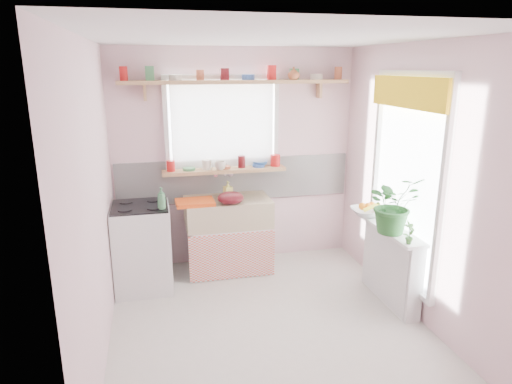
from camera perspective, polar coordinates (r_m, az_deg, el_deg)
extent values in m
plane|color=silver|center=(4.32, 1.65, -16.47)|extent=(3.20, 3.20, 0.00)
plane|color=white|center=(3.68, 1.96, 18.79)|extent=(3.20, 3.20, 0.00)
plane|color=silver|center=(5.33, -2.60, 4.25)|extent=(2.80, 0.00, 2.80)
plane|color=silver|center=(2.40, 11.74, -10.48)|extent=(2.80, 0.00, 2.80)
plane|color=silver|center=(3.72, -19.54, -1.61)|extent=(0.00, 3.20, 3.20)
plane|color=silver|center=(4.37, 19.82, 0.83)|extent=(0.00, 3.20, 3.20)
cube|color=white|center=(5.37, -2.54, 1.60)|extent=(2.74, 0.03, 0.50)
cube|color=#D08692|center=(5.42, -2.51, -0.46)|extent=(2.74, 0.02, 0.12)
cube|color=white|center=(5.24, -4.27, 8.45)|extent=(1.20, 0.01, 1.00)
cube|color=white|center=(5.18, -4.16, 8.37)|extent=(1.15, 0.02, 0.95)
cube|color=white|center=(4.54, 18.43, 1.45)|extent=(0.01, 1.10, 1.90)
cube|color=yellow|center=(4.38, 18.37, 11.74)|extent=(0.03, 1.20, 0.28)
cube|color=white|center=(5.31, -3.48, -6.84)|extent=(0.85, 0.55, 0.55)
cube|color=#E65743|center=(5.05, -2.94, -8.01)|extent=(0.95, 0.02, 0.53)
cube|color=#C3B08F|center=(5.16, -3.56, -2.47)|extent=(0.95, 0.55, 0.30)
cylinder|color=silver|center=(5.29, -4.08, 2.47)|extent=(0.03, 0.22, 0.03)
cube|color=white|center=(4.95, -13.99, -6.78)|extent=(0.58, 0.58, 0.90)
cube|color=black|center=(4.80, -14.34, -1.75)|extent=(0.56, 0.56, 0.02)
cylinder|color=black|center=(4.67, -16.10, -2.17)|extent=(0.14, 0.14, 0.01)
cylinder|color=black|center=(4.66, -12.66, -1.97)|extent=(0.14, 0.14, 0.01)
cylinder|color=black|center=(4.94, -15.95, -1.21)|extent=(0.14, 0.14, 0.01)
cylinder|color=black|center=(4.93, -12.71, -1.01)|extent=(0.14, 0.14, 0.01)
cube|color=white|center=(4.77, 16.54, -8.86)|extent=(0.15, 0.90, 0.75)
cube|color=white|center=(4.61, 16.58, -4.54)|extent=(0.22, 0.95, 0.03)
cube|color=tan|center=(5.22, -3.97, 2.73)|extent=(1.40, 0.22, 0.04)
cube|color=tan|center=(5.11, -2.45, 13.59)|extent=(2.52, 0.24, 0.04)
cylinder|color=red|center=(5.02, -16.22, 13.89)|extent=(0.11, 0.11, 0.12)
cylinder|color=#3F7F4C|center=(5.02, -13.14, 14.09)|extent=(0.11, 0.11, 0.12)
cylinder|color=silver|center=(5.03, -10.04, 13.91)|extent=(0.11, 0.11, 0.06)
cylinder|color=#A55133|center=(5.05, -6.99, 14.38)|extent=(0.11, 0.11, 0.12)
cylinder|color=#590F14|center=(5.08, -3.96, 14.46)|extent=(0.11, 0.11, 0.12)
cylinder|color=#3359A5|center=(5.13, -0.97, 14.17)|extent=(0.11, 0.11, 0.06)
cylinder|color=red|center=(5.19, 1.95, 14.51)|extent=(0.11, 0.11, 0.12)
cylinder|color=#3F7F4C|center=(5.27, 4.80, 14.48)|extent=(0.11, 0.11, 0.12)
cylinder|color=silver|center=(5.35, 7.55, 14.09)|extent=(0.11, 0.11, 0.06)
cylinder|color=#A55133|center=(5.45, 10.23, 14.32)|extent=(0.11, 0.11, 0.12)
cylinder|color=red|center=(5.14, -10.83, 3.22)|extent=(0.11, 0.11, 0.12)
cylinder|color=#3F7F4C|center=(5.15, -8.53, 3.35)|extent=(0.11, 0.11, 0.12)
cylinder|color=silver|center=(5.18, -6.24, 3.15)|extent=(0.11, 0.11, 0.06)
cylinder|color=#A55133|center=(5.20, -3.98, 3.59)|extent=(0.11, 0.11, 0.12)
cylinder|color=#590F14|center=(5.23, -1.75, 3.71)|extent=(0.11, 0.11, 0.12)
cylinder|color=#3359A5|center=(5.28, 0.46, 3.49)|extent=(0.11, 0.11, 0.06)
cylinder|color=red|center=(5.33, 2.63, 3.91)|extent=(0.11, 0.11, 0.12)
cube|color=#EC4F15|center=(4.95, -7.64, -1.28)|extent=(0.42, 0.32, 0.04)
ellipsoid|color=#4F0D14|center=(4.92, -3.19, -0.75)|extent=(0.36, 0.36, 0.13)
imported|color=#2A6B2D|center=(4.41, 16.82, -1.46)|extent=(0.52, 0.46, 0.56)
imported|color=silver|center=(4.90, 13.75, -2.47)|extent=(0.36, 0.36, 0.08)
imported|color=#396E2C|center=(4.22, 18.63, -4.86)|extent=(0.13, 0.11, 0.21)
imported|color=#CCCC5A|center=(5.14, -3.53, 0.31)|extent=(0.11, 0.11, 0.19)
imported|color=beige|center=(5.14, -4.49, 3.31)|extent=(0.13, 0.13, 0.10)
imported|color=#3162A1|center=(5.35, 0.50, 3.61)|extent=(0.23, 0.23, 0.06)
imported|color=#B46037|center=(5.20, 4.74, 14.57)|extent=(0.17, 0.17, 0.14)
imported|color=#3E7D4F|center=(4.61, -11.74, -0.77)|extent=(0.11, 0.11, 0.22)
sphere|color=orange|center=(4.88, 13.79, -1.79)|extent=(0.08, 0.08, 0.08)
sphere|color=orange|center=(4.93, 14.26, -1.63)|extent=(0.08, 0.08, 0.08)
sphere|color=orange|center=(4.88, 13.16, -1.76)|extent=(0.08, 0.08, 0.08)
cylinder|color=yellow|center=(4.84, 14.27, -1.83)|extent=(0.18, 0.04, 0.10)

